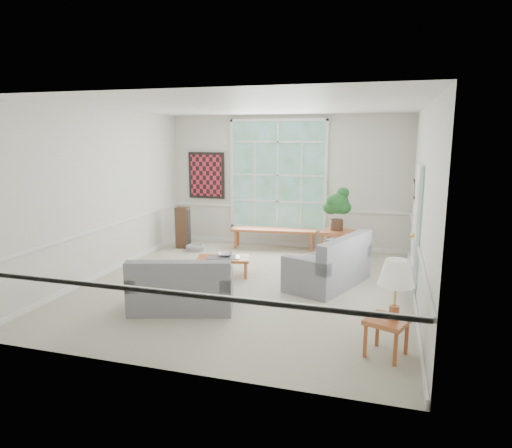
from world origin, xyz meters
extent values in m
cube|color=#ACA792|center=(0.00, 0.00, -0.01)|extent=(5.50, 6.00, 0.01)
cube|color=white|center=(0.00, 0.00, 3.00)|extent=(5.50, 6.00, 0.02)
cube|color=silver|center=(0.00, 3.00, 1.50)|extent=(5.50, 0.02, 3.00)
cube|color=silver|center=(0.00, -3.00, 1.50)|extent=(5.50, 0.02, 3.00)
cube|color=silver|center=(-2.75, 0.00, 1.50)|extent=(0.02, 6.00, 3.00)
cube|color=silver|center=(2.75, 0.00, 1.50)|extent=(0.02, 6.00, 3.00)
cube|color=white|center=(-0.20, 2.96, 1.65)|extent=(2.30, 0.08, 2.40)
cube|color=white|center=(2.71, 0.60, 1.05)|extent=(0.08, 0.90, 2.10)
cube|color=white|center=(2.71, -0.03, 1.15)|extent=(0.08, 0.26, 1.90)
cube|color=maroon|center=(-1.95, 2.95, 1.60)|extent=(0.90, 0.06, 1.10)
cube|color=black|center=(2.71, 1.75, 1.55)|extent=(0.04, 0.26, 0.32)
cube|color=black|center=(2.71, 2.15, 1.55)|extent=(0.04, 0.26, 0.32)
cube|color=gray|center=(1.32, 0.45, 0.44)|extent=(1.39, 1.84, 0.89)
cube|color=gray|center=(-0.61, -1.28, 0.40)|extent=(1.65, 1.17, 0.81)
cube|color=#AE572E|center=(-0.58, 0.40, 0.18)|extent=(1.05, 0.76, 0.35)
imported|color=gray|center=(-0.56, 0.46, 0.39)|extent=(0.43, 0.43, 0.08)
cube|color=#AE572E|center=(-0.20, 2.65, 0.22)|extent=(1.96, 0.61, 0.45)
cube|color=#AE572E|center=(1.29, 2.10, 0.31)|extent=(0.69, 0.69, 0.62)
cube|color=#AE572E|center=(2.33, -1.96, 0.23)|extent=(0.58, 0.58, 0.46)
cylinder|color=gray|center=(-1.86, 1.98, 0.06)|extent=(0.49, 0.49, 0.13)
cube|color=#432B1B|center=(-2.22, 2.14, 0.47)|extent=(0.30, 0.25, 0.94)
ellipsoid|color=black|center=(1.44, 1.02, 0.53)|extent=(0.39, 0.31, 0.16)
camera|label=1|loc=(2.28, -7.16, 2.56)|focal=32.00mm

